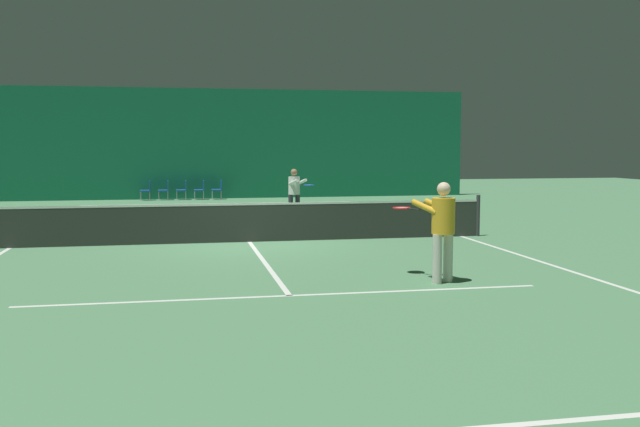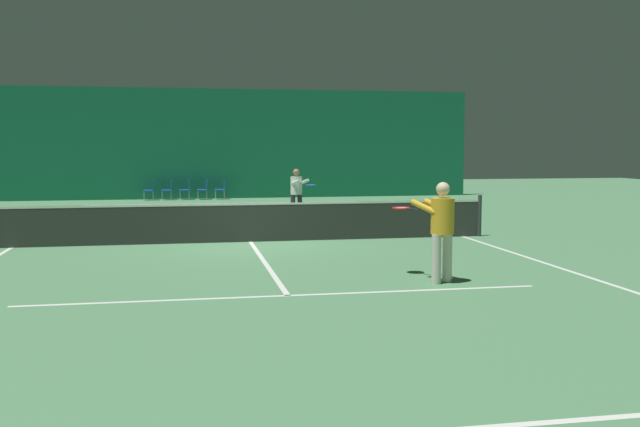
% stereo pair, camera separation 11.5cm
% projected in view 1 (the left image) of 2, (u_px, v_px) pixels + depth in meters
% --- Properties ---
extents(ground_plane, '(60.00, 60.00, 0.00)m').
position_uv_depth(ground_plane, '(249.00, 242.00, 17.38)').
color(ground_plane, '#4C7F56').
extents(backdrop_curtain, '(23.00, 0.12, 4.86)m').
position_uv_depth(backdrop_curtain, '(216.00, 144.00, 31.60)').
color(backdrop_curtain, '#146042').
rests_on(backdrop_curtain, ground).
extents(court_line_baseline_far, '(11.00, 0.10, 0.00)m').
position_uv_depth(court_line_baseline_far, '(221.00, 203.00, 29.00)').
color(court_line_baseline_far, silver).
rests_on(court_line_baseline_far, ground).
extents(court_line_service_far, '(8.25, 0.10, 0.00)m').
position_uv_depth(court_line_service_far, '(230.00, 216.00, 23.63)').
color(court_line_service_far, silver).
rests_on(court_line_service_far, ground).
extents(court_line_service_near, '(8.25, 0.10, 0.00)m').
position_uv_depth(court_line_service_near, '(289.00, 296.00, 11.14)').
color(court_line_service_near, silver).
rests_on(court_line_service_near, ground).
extents(court_line_sideline_left, '(0.10, 23.80, 0.00)m').
position_uv_depth(court_line_sideline_left, '(10.00, 248.00, 16.32)').
color(court_line_sideline_left, silver).
rests_on(court_line_sideline_left, ground).
extents(court_line_sideline_right, '(0.10, 23.80, 0.00)m').
position_uv_depth(court_line_sideline_right, '(461.00, 236.00, 18.45)').
color(court_line_sideline_right, silver).
rests_on(court_line_sideline_right, ground).
extents(court_line_centre, '(0.10, 12.80, 0.00)m').
position_uv_depth(court_line_centre, '(249.00, 242.00, 17.38)').
color(court_line_centre, silver).
rests_on(court_line_centre, ground).
extents(tennis_net, '(12.00, 0.10, 1.07)m').
position_uv_depth(tennis_net, '(249.00, 221.00, 17.34)').
color(tennis_net, '#2D332D').
rests_on(tennis_net, ground).
extents(player_near, '(0.94, 1.39, 1.73)m').
position_uv_depth(player_near, '(441.00, 224.00, 12.14)').
color(player_near, beige).
rests_on(player_near, ground).
extents(player_far, '(0.75, 1.36, 1.60)m').
position_uv_depth(player_far, '(295.00, 190.00, 22.77)').
color(player_far, '#2D2D38').
rests_on(player_far, ground).
extents(courtside_chair_0, '(0.44, 0.44, 0.84)m').
position_uv_depth(courtside_chair_0, '(147.00, 189.00, 30.66)').
color(courtside_chair_0, '#99999E').
rests_on(courtside_chair_0, ground).
extents(courtside_chair_1, '(0.44, 0.44, 0.84)m').
position_uv_depth(courtside_chair_1, '(165.00, 189.00, 30.81)').
color(courtside_chair_1, '#99999E').
rests_on(courtside_chair_1, ground).
extents(courtside_chair_2, '(0.44, 0.44, 0.84)m').
position_uv_depth(courtside_chair_2, '(183.00, 189.00, 30.96)').
color(courtside_chair_2, '#99999E').
rests_on(courtside_chair_2, ground).
extents(courtside_chair_3, '(0.44, 0.44, 0.84)m').
position_uv_depth(courtside_chair_3, '(201.00, 188.00, 31.10)').
color(courtside_chair_3, '#99999E').
rests_on(courtside_chair_3, ground).
extents(courtside_chair_4, '(0.44, 0.44, 0.84)m').
position_uv_depth(courtside_chair_4, '(218.00, 188.00, 31.25)').
color(courtside_chair_4, '#99999E').
rests_on(courtside_chair_4, ground).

